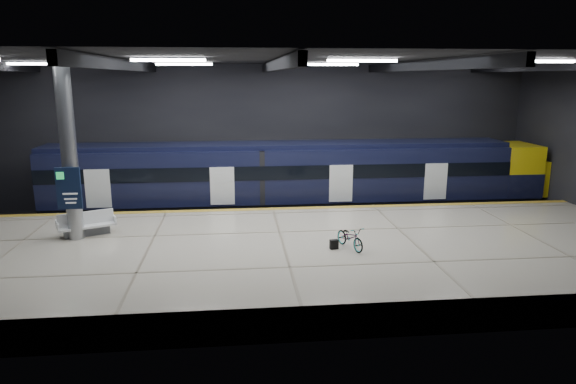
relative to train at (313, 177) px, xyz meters
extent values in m
plane|color=black|center=(-2.40, -5.50, -2.06)|extent=(30.00, 30.00, 0.00)
cube|color=black|center=(-2.40, 2.50, 1.94)|extent=(30.00, 0.10, 8.00)
cube|color=black|center=(-2.40, -13.50, 1.94)|extent=(30.00, 0.10, 8.00)
cube|color=black|center=(-2.40, -5.50, 5.94)|extent=(30.00, 16.00, 0.10)
cube|color=black|center=(-8.40, -5.50, 5.69)|extent=(0.25, 16.00, 0.40)
cube|color=black|center=(-2.40, -5.50, 5.69)|extent=(0.25, 16.00, 0.40)
cube|color=black|center=(3.60, -5.50, 5.69)|extent=(0.25, 16.00, 0.40)
cube|color=black|center=(9.60, -5.50, 5.69)|extent=(0.25, 16.00, 0.40)
cube|color=white|center=(-6.40, -7.50, 5.82)|extent=(2.60, 0.18, 0.10)
cube|color=white|center=(0.60, -7.50, 5.82)|extent=(2.60, 0.18, 0.10)
cube|color=white|center=(7.60, -7.50, 5.82)|extent=(2.60, 0.18, 0.10)
cube|color=white|center=(-13.40, -1.50, 5.82)|extent=(2.60, 0.18, 0.10)
cube|color=white|center=(-6.40, -1.50, 5.82)|extent=(2.60, 0.18, 0.10)
cube|color=white|center=(0.60, -1.50, 5.82)|extent=(2.60, 0.18, 0.10)
cube|color=white|center=(7.60, -1.50, 5.82)|extent=(2.60, 0.18, 0.10)
cube|color=beige|center=(-2.40, -8.00, -1.51)|extent=(30.00, 11.00, 1.10)
cube|color=gold|center=(-2.40, -2.75, -0.95)|extent=(30.00, 0.40, 0.01)
cube|color=gray|center=(-2.40, -0.72, -1.98)|extent=(30.00, 0.08, 0.16)
cube|color=gray|center=(-2.40, 0.72, -1.98)|extent=(30.00, 0.08, 0.16)
cube|color=black|center=(-1.80, 0.00, -1.51)|extent=(24.00, 2.58, 0.80)
cube|color=black|center=(-1.80, 0.00, 0.27)|extent=(24.00, 2.80, 2.75)
cube|color=black|center=(-1.80, 0.00, 1.76)|extent=(24.00, 2.30, 0.24)
cube|color=black|center=(-1.80, -1.41, 0.54)|extent=(24.00, 0.04, 0.70)
cube|color=white|center=(1.20, -1.41, -0.06)|extent=(1.20, 0.05, 1.90)
cube|color=yellow|center=(11.20, 0.00, 0.27)|extent=(2.00, 2.80, 2.75)
ellipsoid|color=yellow|center=(13.80, 0.00, -0.21)|extent=(3.60, 2.52, 1.90)
cube|color=black|center=(11.50, 0.00, 0.44)|extent=(1.60, 2.38, 0.80)
cube|color=#595B60|center=(-10.11, -6.10, -0.80)|extent=(1.77, 1.18, 0.32)
cube|color=white|center=(-10.11, -6.10, -0.56)|extent=(2.31, 1.69, 0.08)
cube|color=white|center=(-10.11, -6.10, -0.26)|extent=(1.97, 0.95, 0.53)
cube|color=white|center=(-11.08, -6.54, -0.43)|extent=(0.43, 0.85, 0.32)
cube|color=white|center=(-9.14, -5.67, -0.43)|extent=(0.43, 0.85, 0.32)
imported|color=#99999E|center=(0.02, -8.83, -0.53)|extent=(1.12, 1.72, 0.86)
cube|color=black|center=(-0.58, -8.83, -0.78)|extent=(0.33, 0.23, 0.35)
cylinder|color=#9EA0A5|center=(-10.40, -6.50, 2.49)|extent=(0.60, 0.60, 6.90)
cube|color=#0D1833|center=(-10.40, -6.92, 1.14)|extent=(0.90, 0.12, 1.60)
camera|label=1|loc=(-4.14, -26.55, 5.24)|focal=32.00mm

